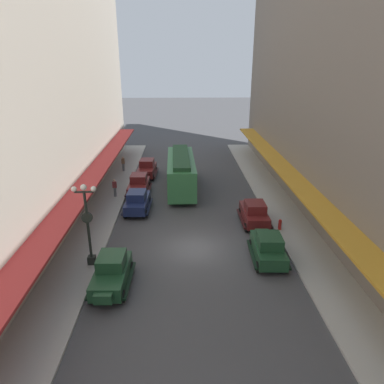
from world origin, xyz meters
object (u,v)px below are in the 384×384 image
Objects in this scene: parked_car_3 at (139,184)px; pedestrian_1 at (115,188)px; parked_car_1 at (147,168)px; streetcar at (181,171)px; parked_car_0 at (254,212)px; pedestrian_0 at (123,164)px; parked_car_2 at (112,271)px; parked_car_5 at (137,201)px; fire_hydrant at (280,224)px; parked_car_4 at (268,247)px; lamp_post_with_clock at (87,222)px.

pedestrian_1 is (-2.06, -1.00, 0.05)m from parked_car_3.
streetcar is at bearing -48.63° from parked_car_1.
pedestrian_0 is at bearing 131.29° from parked_car_0.
streetcar is 5.88× the size of pedestrian_0.
parked_car_3 is 2.61× the size of pedestrian_1.
parked_car_2 is 10.41m from parked_car_5.
parked_car_0 and parked_car_5 have the same top height.
parked_car_1 is 2.63× the size of pedestrian_1.
parked_car_5 is at bearing -52.50° from pedestrian_1.
parked_car_1 is 5.65m from streetcar.
fire_hydrant is 0.50× the size of pedestrian_1.
parked_car_0 reaches higher than fire_hydrant.
parked_car_0 is 2.60× the size of pedestrian_1.
parked_car_0 is 9.72m from streetcar.
parked_car_2 and parked_car_4 have the same top height.
lamp_post_with_clock is at bearing -87.20° from pedestrian_0.
parked_car_4 is 14.30m from streetcar.
parked_car_0 and parked_car_3 have the same top height.
fire_hydrant is at bearing -47.70° from pedestrian_0.
fire_hydrant is (1.83, 3.96, -0.38)m from parked_car_4.
parked_car_3 is 2.61× the size of pedestrian_0.
streetcar is 14.60m from lamp_post_with_clock.
parked_car_2 is 16.13m from streetcar.
parked_car_1 is 5.27× the size of fire_hydrant.
lamp_post_with_clock is at bearing -161.63° from fire_hydrant.
parked_car_1 is 3.22m from pedestrian_0.
lamp_post_with_clock reaches higher than parked_car_5.
parked_car_1 reaches higher than pedestrian_0.
parked_car_0 is at bearing 88.14° from parked_car_4.
parked_car_1 and parked_car_3 have the same top height.
parked_car_1 is 19.81m from parked_car_2.
parked_car_4 is 1.00× the size of parked_car_5.
parked_car_4 is at bearing -114.76° from fire_hydrant.
parked_car_0 is 12.99m from pedestrian_1.
parked_car_0 and parked_car_4 have the same top height.
pedestrian_0 is (-13.69, 15.05, 0.43)m from fire_hydrant.
parked_car_0 is 2.16m from fire_hydrant.
lamp_post_with_clock is 3.15× the size of pedestrian_1.
lamp_post_with_clock is (-1.54, -12.38, 2.04)m from parked_car_3.
pedestrian_0 is (-2.78, 1.63, 0.05)m from parked_car_1.
parked_car_2 is (-0.20, -19.81, 0.00)m from parked_car_1.
lamp_post_with_clock reaches higher than parked_car_4.
parked_car_1 and parked_car_2 have the same top height.
pedestrian_0 is (-6.46, 5.81, -0.91)m from streetcar.
parked_car_4 reaches higher than fire_hydrant.
streetcar is at bearing -41.96° from pedestrian_0.
pedestrian_1 is (-2.16, 13.54, 0.05)m from parked_car_2.
parked_car_2 is 0.44× the size of streetcar.
parked_car_0 is 0.99× the size of parked_car_5.
parked_car_5 is (-9.04, 7.98, 0.00)m from parked_car_4.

